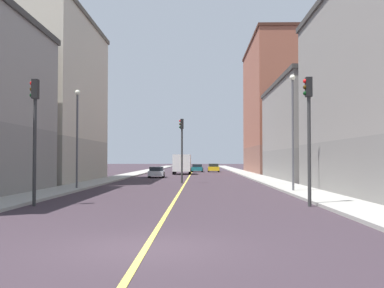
% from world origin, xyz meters
% --- Properties ---
extents(ground_plane, '(400.00, 400.00, 0.00)m').
position_xyz_m(ground_plane, '(0.00, 0.00, 0.00)').
color(ground_plane, '#352931').
rests_on(ground_plane, ground).
extents(sidewalk_left, '(2.55, 168.00, 0.15)m').
position_xyz_m(sidewalk_left, '(7.94, 49.00, 0.07)').
color(sidewalk_left, '#9E9B93').
rests_on(sidewalk_left, ground).
extents(sidewalk_right, '(2.55, 168.00, 0.15)m').
position_xyz_m(sidewalk_right, '(-7.94, 49.00, 0.07)').
color(sidewalk_right, '#9E9B93').
rests_on(sidewalk_right, ground).
extents(lane_center_stripe, '(0.16, 154.00, 0.01)m').
position_xyz_m(lane_center_stripe, '(0.00, 49.00, 0.01)').
color(lane_center_stripe, '#E5D14C').
rests_on(lane_center_stripe, ground).
extents(building_left_mid, '(10.92, 19.91, 10.19)m').
position_xyz_m(building_left_mid, '(14.53, 37.49, 5.10)').
color(building_left_mid, slate).
rests_on(building_left_mid, ground).
extents(building_left_far, '(10.92, 23.11, 20.29)m').
position_xyz_m(building_left_far, '(14.53, 61.24, 10.16)').
color(building_left_far, brown).
rests_on(building_left_far, ground).
extents(building_right_midblock, '(10.92, 17.61, 15.69)m').
position_xyz_m(building_right_midblock, '(-14.53, 32.63, 7.85)').
color(building_right_midblock, '#9D9688').
rests_on(building_right_midblock, ground).
extents(traffic_light_left_near, '(0.40, 0.32, 5.87)m').
position_xyz_m(traffic_light_left_near, '(6.25, 9.85, 3.81)').
color(traffic_light_left_near, '#2D2D2D').
rests_on(traffic_light_left_near, ground).
extents(traffic_light_right_near, '(0.40, 0.32, 5.81)m').
position_xyz_m(traffic_light_right_near, '(-6.28, 9.85, 3.78)').
color(traffic_light_right_near, '#2D2D2D').
rests_on(traffic_light_right_near, ground).
extents(traffic_light_median_far, '(0.40, 0.32, 5.74)m').
position_xyz_m(traffic_light_median_far, '(-0.31, 30.03, 3.73)').
color(traffic_light_median_far, '#2D2D2D').
rests_on(traffic_light_median_far, ground).
extents(street_lamp_left_near, '(0.36, 0.36, 7.42)m').
position_xyz_m(street_lamp_left_near, '(7.27, 18.47, 4.63)').
color(street_lamp_left_near, '#4C4C51').
rests_on(street_lamp_left_near, ground).
extents(street_lamp_right_near, '(0.36, 0.36, 6.85)m').
position_xyz_m(street_lamp_right_near, '(-7.27, 20.91, 4.32)').
color(street_lamp_right_near, '#4C4C51').
rests_on(street_lamp_right_near, ground).
extents(car_yellow, '(1.95, 3.98, 1.38)m').
position_xyz_m(car_yellow, '(3.62, 66.73, 0.67)').
color(car_yellow, gold).
rests_on(car_yellow, ground).
extents(car_teal, '(1.97, 4.18, 1.29)m').
position_xyz_m(car_teal, '(0.90, 67.02, 0.63)').
color(car_teal, '#196670').
rests_on(car_teal, ground).
extents(car_silver, '(1.97, 4.50, 1.24)m').
position_xyz_m(car_silver, '(-3.77, 43.00, 0.61)').
color(car_silver, silver).
rests_on(car_silver, ground).
extents(box_truck, '(2.51, 6.87, 2.79)m').
position_xyz_m(box_truck, '(-1.20, 54.53, 1.50)').
color(box_truck, beige).
rests_on(box_truck, ground).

